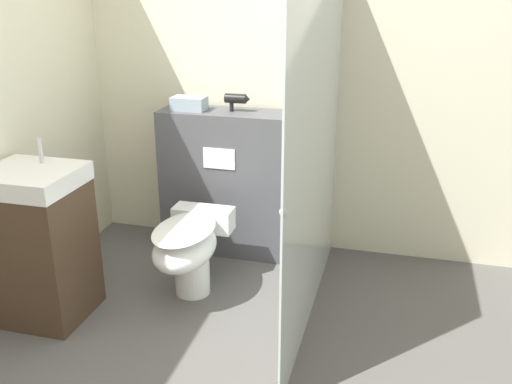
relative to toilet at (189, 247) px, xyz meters
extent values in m
cube|color=beige|center=(0.31, 0.93, 0.92)|extent=(8.00, 0.06, 2.50)
cube|color=#4C4C51|center=(0.03, 0.69, 0.18)|extent=(0.91, 0.32, 1.02)
cube|color=white|center=(0.03, 0.53, 0.41)|extent=(0.22, 0.01, 0.14)
cube|color=silver|center=(0.75, 0.02, 0.68)|extent=(0.01, 1.76, 2.03)
sphere|color=#B2B2B7|center=(0.75, -0.83, 0.64)|extent=(0.04, 0.04, 0.04)
cylinder|color=white|center=(0.00, 0.04, -0.16)|extent=(0.22, 0.22, 0.34)
ellipsoid|color=white|center=(0.00, -0.06, 0.03)|extent=(0.35, 0.56, 0.22)
ellipsoid|color=white|center=(0.00, -0.06, 0.15)|extent=(0.34, 0.54, 0.02)
cube|color=white|center=(0.00, 0.27, 0.08)|extent=(0.39, 0.16, 0.15)
cube|color=#473323|center=(-0.74, -0.40, 0.07)|extent=(0.50, 0.46, 0.79)
cube|color=white|center=(-0.74, -0.40, 0.51)|extent=(0.51, 0.47, 0.10)
cylinder|color=silver|center=(-0.74, -0.28, 0.63)|extent=(0.02, 0.02, 0.14)
cylinder|color=black|center=(0.09, 0.70, 0.78)|extent=(0.14, 0.06, 0.06)
cone|color=black|center=(0.18, 0.70, 0.78)|extent=(0.03, 0.05, 0.05)
cylinder|color=black|center=(0.07, 0.70, 0.73)|extent=(0.03, 0.03, 0.08)
cube|color=#8C9EAD|center=(-0.22, 0.66, 0.74)|extent=(0.23, 0.14, 0.09)
camera|label=1|loc=(1.19, -2.91, 1.53)|focal=40.00mm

